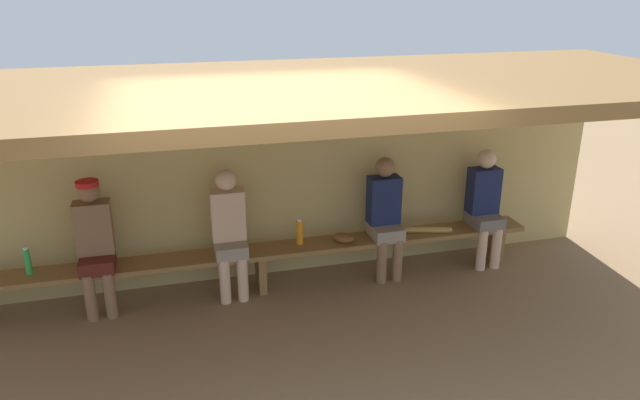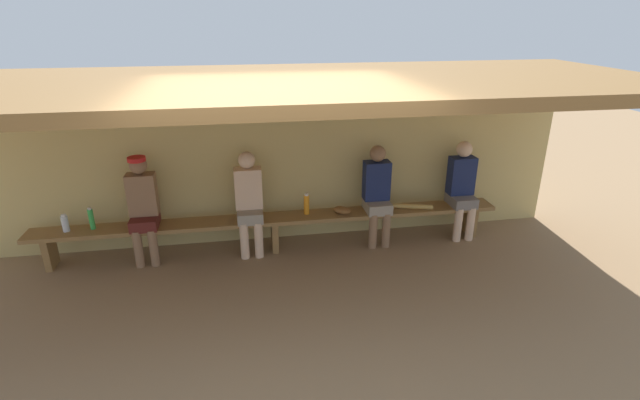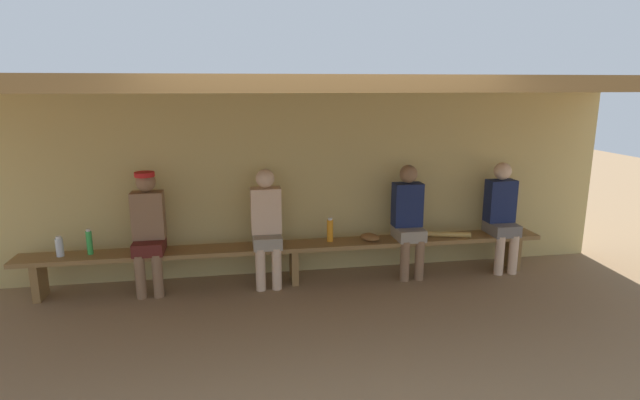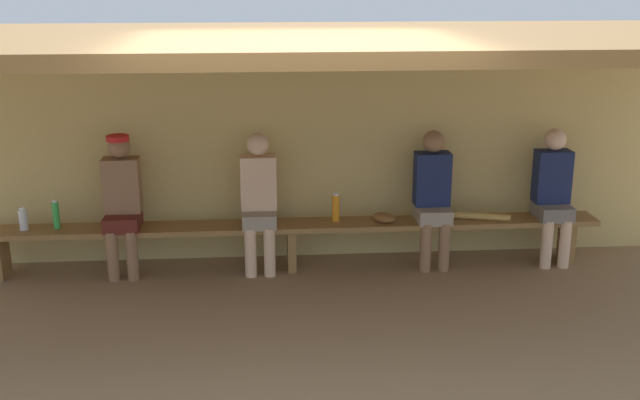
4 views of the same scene
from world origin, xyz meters
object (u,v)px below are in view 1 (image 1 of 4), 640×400
(bench, at_px, (260,256))
(player_leftmost, at_px, (485,203))
(baseball_glove_worn, at_px, (344,238))
(baseball_bat, at_px, (415,230))
(water_bottle_clear, at_px, (28,261))
(water_bottle_blue, at_px, (300,232))
(player_shirtless_tan, at_px, (229,229))
(player_rightmost, at_px, (95,241))
(player_middle, at_px, (385,213))

(bench, relative_size, player_leftmost, 4.49)
(player_leftmost, bearing_deg, baseball_glove_worn, -178.92)
(baseball_glove_worn, xyz_separation_m, baseball_bat, (0.84, 0.03, -0.01))
(water_bottle_clear, distance_m, baseball_glove_worn, 3.11)
(bench, height_order, baseball_bat, baseball_bat)
(water_bottle_blue, distance_m, water_bottle_clear, 2.65)
(water_bottle_clear, bearing_deg, player_shirtless_tan, -0.67)
(player_leftmost, xyz_separation_m, baseball_glove_worn, (-1.67, -0.03, -0.22))
(player_leftmost, xyz_separation_m, baseball_bat, (-0.83, -0.00, -0.24))
(player_rightmost, relative_size, baseball_bat, 1.69)
(player_middle, distance_m, baseball_glove_worn, 0.53)
(player_rightmost, height_order, water_bottle_blue, player_rightmost)
(player_rightmost, relative_size, water_bottle_clear, 4.79)
(bench, xyz_separation_m, water_bottle_clear, (-2.21, 0.03, 0.21))
(player_middle, distance_m, water_bottle_clear, 3.59)
(water_bottle_blue, xyz_separation_m, baseball_bat, (1.31, -0.04, -0.10))
(bench, height_order, water_bottle_blue, water_bottle_blue)
(player_shirtless_tan, relative_size, baseball_glove_worn, 5.56)
(player_leftmost, relative_size, water_bottle_clear, 4.75)
(water_bottle_clear, bearing_deg, player_leftmost, -0.27)
(player_shirtless_tan, xyz_separation_m, baseball_glove_worn, (1.20, -0.03, -0.22))
(bench, distance_m, player_shirtless_tan, 0.46)
(player_middle, xyz_separation_m, baseball_bat, (0.36, -0.00, -0.24))
(player_shirtless_tan, height_order, baseball_glove_worn, player_shirtless_tan)
(player_shirtless_tan, xyz_separation_m, baseball_bat, (2.04, -0.00, -0.24))
(player_shirtless_tan, bearing_deg, player_rightmost, 179.98)
(player_leftmost, bearing_deg, water_bottle_blue, 179.00)
(player_shirtless_tan, relative_size, baseball_bat, 1.68)
(player_shirtless_tan, height_order, water_bottle_blue, player_shirtless_tan)
(bench, xyz_separation_m, baseball_bat, (1.74, -0.00, 0.11))
(bench, distance_m, baseball_bat, 1.74)
(player_rightmost, xyz_separation_m, baseball_bat, (3.33, -0.00, -0.25))
(player_middle, xyz_separation_m, water_bottle_blue, (-0.94, 0.04, -0.13))
(player_middle, xyz_separation_m, baseball_glove_worn, (-0.48, -0.03, -0.22))
(bench, distance_m, player_middle, 1.42)
(player_rightmost, bearing_deg, player_shirtless_tan, -0.02)
(player_middle, relative_size, baseball_glove_worn, 5.56)
(water_bottle_blue, relative_size, baseball_bat, 0.35)
(player_middle, relative_size, baseball_bat, 1.68)
(bench, relative_size, player_shirtless_tan, 4.49)
(player_middle, xyz_separation_m, player_leftmost, (1.19, 0.00, 0.00))
(player_middle, bearing_deg, player_rightmost, 179.99)
(player_leftmost, bearing_deg, player_shirtless_tan, 180.00)
(water_bottle_blue, distance_m, baseball_bat, 1.31)
(player_middle, height_order, baseball_glove_worn, player_middle)
(player_middle, bearing_deg, bench, -179.87)
(player_middle, relative_size, water_bottle_clear, 4.75)
(bench, relative_size, baseball_glove_worn, 25.00)
(player_leftmost, distance_m, baseball_glove_worn, 1.69)
(player_rightmost, height_order, baseball_bat, player_rightmost)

